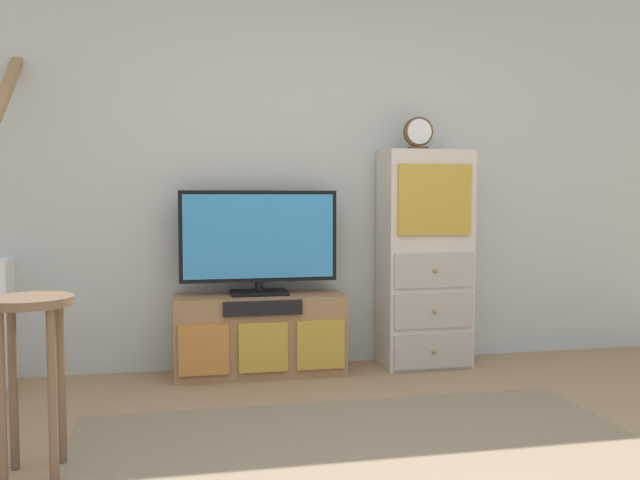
{
  "coord_description": "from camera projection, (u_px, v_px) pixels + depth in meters",
  "views": [
    {
      "loc": [
        -0.77,
        -2.0,
        1.12
      ],
      "look_at": [
        0.05,
        1.99,
        0.87
      ],
      "focal_mm": 37.37,
      "sensor_mm": 36.0,
      "label": 1
    }
  ],
  "objects": [
    {
      "name": "side_cabinet",
      "position": [
        425.0,
        259.0,
        4.46
      ],
      "size": [
        0.58,
        0.38,
        1.44
      ],
      "color": "beige",
      "rests_on": "ground_plane"
    },
    {
      "name": "media_console",
      "position": [
        260.0,
        335.0,
        4.25
      ],
      "size": [
        1.08,
        0.38,
        0.51
      ],
      "color": "#997047",
      "rests_on": "ground_plane"
    },
    {
      "name": "television",
      "position": [
        259.0,
        239.0,
        4.24
      ],
      "size": [
        1.0,
        0.22,
        0.67
      ],
      "color": "black",
      "rests_on": "media_console"
    },
    {
      "name": "back_wall",
      "position": [
        299.0,
        165.0,
        4.5
      ],
      "size": [
        6.4,
        0.12,
        2.7
      ],
      "primitive_type": "cube",
      "color": "#B2B7B2",
      "rests_on": "ground_plane"
    },
    {
      "name": "area_rug",
      "position": [
        375.0,
        467.0,
        2.77
      ],
      "size": [
        2.6,
        1.8,
        0.01
      ],
      "primitive_type": "cube",
      "color": "#847056",
      "rests_on": "ground_plane"
    },
    {
      "name": "desk_clock",
      "position": [
        418.0,
        134.0,
        4.38
      ],
      "size": [
        0.19,
        0.08,
        0.22
      ],
      "color": "#4C3823",
      "rests_on": "side_cabinet"
    },
    {
      "name": "bar_stool_near",
      "position": [
        31.0,
        344.0,
        2.66
      ],
      "size": [
        0.34,
        0.34,
        0.73
      ],
      "color": "brown",
      "rests_on": "ground_plane"
    }
  ]
}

